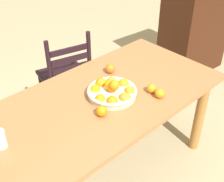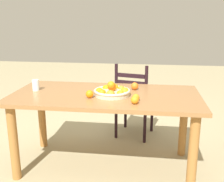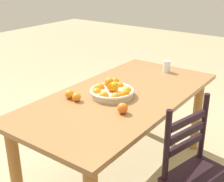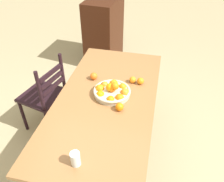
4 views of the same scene
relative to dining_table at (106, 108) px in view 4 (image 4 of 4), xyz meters
The scene contains 10 objects.
ground_plane 0.62m from the dining_table, ahead, with size 12.00×12.00×0.00m, color tan.
dining_table is the anchor object (origin of this frame).
chair_near_window 0.79m from the dining_table, 72.76° to the left, with size 0.50×0.50×0.91m.
cabinet 1.94m from the dining_table, 15.05° to the left, with size 0.73×0.44×1.02m, color #39190D.
fruit_bowl 0.17m from the dining_table, 29.08° to the right, with size 0.33×0.33×0.14m.
orange_loose_0 0.38m from the dining_table, 32.91° to the right, with size 0.06×0.06×0.06m, color orange.
orange_loose_1 0.24m from the dining_table, 129.08° to the right, with size 0.07×0.07×0.07m, color orange.
orange_loose_2 0.35m from the dining_table, 35.54° to the left, with size 0.07×0.07×0.07m, color orange.
orange_loose_3 0.41m from the dining_table, 42.80° to the right, with size 0.07×0.07×0.07m, color orange.
drinking_glass 0.70m from the dining_table, behind, with size 0.06×0.06×0.11m, color silver.
Camera 4 is at (-1.50, -0.40, 2.04)m, focal length 37.25 mm.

